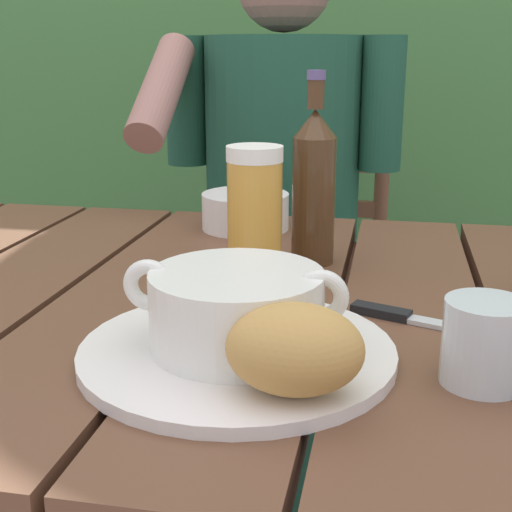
# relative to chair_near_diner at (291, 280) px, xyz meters

# --- Properties ---
(dining_table) EXTENTS (1.46, 0.81, 0.73)m
(dining_table) POSITION_rel_chair_near_diner_xyz_m (0.09, -0.84, 0.17)
(dining_table) COLOR brown
(dining_table) RESTS_ON ground_plane
(chair_near_diner) EXTENTS (0.44, 0.43, 0.91)m
(chair_near_diner) POSITION_rel_chair_near_diner_xyz_m (0.00, 0.00, 0.00)
(chair_near_diner) COLOR brown
(chair_near_diner) RESTS_ON ground_plane
(person_eating) EXTENTS (0.48, 0.47, 1.24)m
(person_eating) POSITION_rel_chair_near_diner_xyz_m (-0.00, -0.19, 0.26)
(person_eating) COLOR #1E4E3A
(person_eating) RESTS_ON ground_plane
(serving_plate) EXTENTS (0.30, 0.30, 0.01)m
(serving_plate) POSITION_rel_chair_near_diner_xyz_m (0.09, -1.01, 0.27)
(serving_plate) COLOR white
(serving_plate) RESTS_ON dining_table
(soup_bowl) EXTENTS (0.21, 0.16, 0.08)m
(soup_bowl) POSITION_rel_chair_near_diner_xyz_m (0.09, -1.01, 0.31)
(soup_bowl) COLOR white
(soup_bowl) RESTS_ON serving_plate
(bread_roll) EXTENTS (0.12, 0.09, 0.07)m
(bread_roll) POSITION_rel_chair_near_diner_xyz_m (0.16, -1.09, 0.31)
(bread_roll) COLOR tan
(bread_roll) RESTS_ON serving_plate
(beer_glass) EXTENTS (0.07, 0.07, 0.16)m
(beer_glass) POSITION_rel_chair_near_diner_xyz_m (0.06, -0.77, 0.34)
(beer_glass) COLOR gold
(beer_glass) RESTS_ON dining_table
(beer_bottle) EXTENTS (0.06, 0.06, 0.25)m
(beer_bottle) POSITION_rel_chair_near_diner_xyz_m (0.13, -0.70, 0.37)
(beer_bottle) COLOR #482E1A
(beer_bottle) RESTS_ON dining_table
(water_glass_small) EXTENTS (0.07, 0.07, 0.07)m
(water_glass_small) POSITION_rel_chair_near_diner_xyz_m (0.31, -1.02, 0.30)
(water_glass_small) COLOR silver
(water_glass_small) RESTS_ON dining_table
(table_knife) EXTENTS (0.15, 0.07, 0.01)m
(table_knife) POSITION_rel_chair_near_diner_xyz_m (0.25, -0.89, 0.27)
(table_knife) COLOR silver
(table_knife) RESTS_ON dining_table
(diner_bowl) EXTENTS (0.14, 0.14, 0.06)m
(diner_bowl) POSITION_rel_chair_near_diner_xyz_m (0.00, -0.53, 0.29)
(diner_bowl) COLOR white
(diner_bowl) RESTS_ON dining_table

